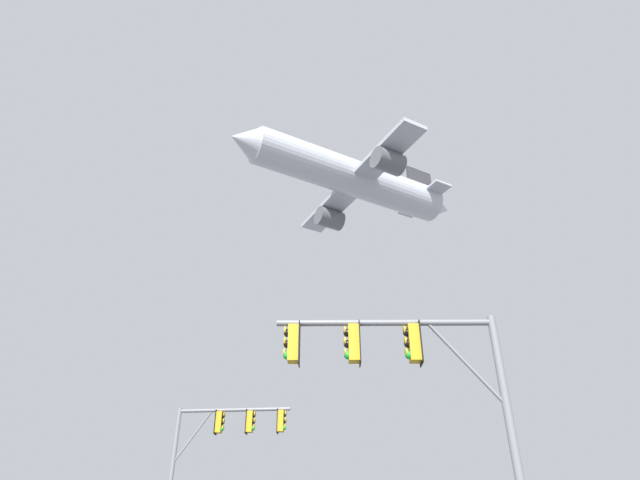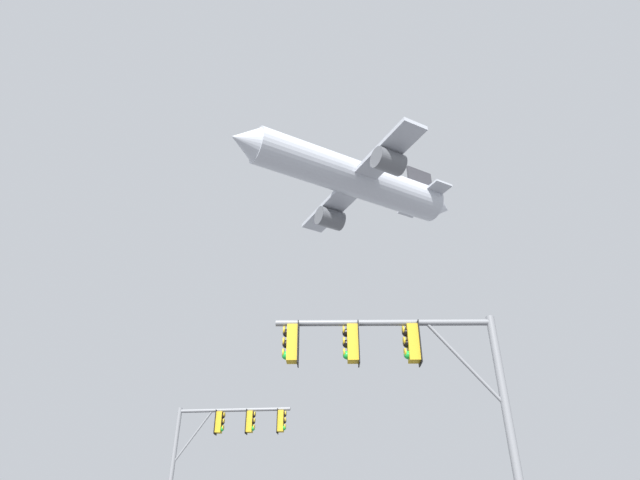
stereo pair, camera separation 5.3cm
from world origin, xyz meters
name	(u,v)px [view 1 (the left image)]	position (x,y,z in m)	size (l,w,h in m)	color
signal_pole_near	(411,373)	(3.28, 7.89, 4.71)	(5.38, 0.58, 6.11)	slate
signal_pole_far	(218,444)	(-2.91, 20.22, 5.14)	(5.15, 0.89, 6.71)	slate
airplane	(351,178)	(5.37, 39.16, 34.43)	(24.91, 19.24, 7.19)	#B7BCC6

